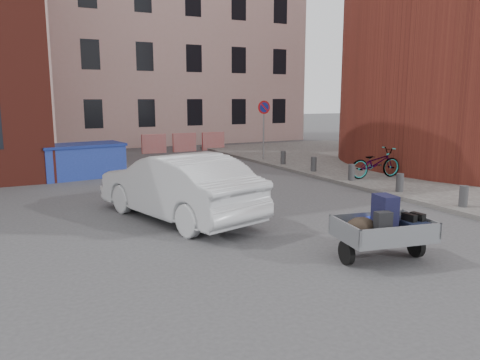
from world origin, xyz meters
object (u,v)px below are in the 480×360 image
trailer (383,228)px  bicycle (375,163)px  dumpster (82,160)px  silver_car (177,186)px

trailer → bicycle: 8.41m
trailer → bicycle: (5.61, 6.27, 0.04)m
dumpster → silver_car: (1.17, -7.26, 0.18)m
trailer → bicycle: size_ratio=0.95×
trailer → silver_car: size_ratio=0.40×
dumpster → silver_car: bearing=-89.7°
trailer → dumpster: (-3.47, 11.77, 0.02)m
dumpster → trailer: bearing=-82.4°
trailer → dumpster: 12.27m
bicycle → trailer: bearing=143.3°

